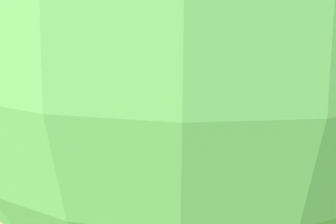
% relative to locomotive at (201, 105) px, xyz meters
% --- Properties ---
extents(ground_plane, '(60.00, 60.00, 0.00)m').
position_rel_locomotive_xyz_m(ground_plane, '(0.00, -0.88, -0.48)').
color(ground_plane, '#75934C').
extents(track, '(0.74, 6.40, 0.04)m').
position_rel_locomotive_xyz_m(track, '(0.00, -1.21, -0.47)').
color(track, gray).
rests_on(track, ground_plane).
extents(locomotive, '(0.70, 1.45, 1.00)m').
position_rel_locomotive_xyz_m(locomotive, '(0.00, 0.00, 0.00)').
color(locomotive, '#1E472D').
rests_on(locomotive, ground_plane).
extents(passenger_car, '(0.80, 2.70, 0.97)m').
position_rel_locomotive_xyz_m(passenger_car, '(0.00, -2.11, -0.06)').
color(passenger_car, '#3F3F3F').
rests_on(passenger_car, ground_plane).
extents(conductor_person, '(0.30, 0.30, 1.62)m').
position_rel_locomotive_xyz_m(conductor_person, '(0.86, -0.48, 0.47)').
color(conductor_person, '#282D47').
rests_on(conductor_person, ground_plane).
extents(park_bench, '(1.36, 0.81, 0.82)m').
position_rel_locomotive_xyz_m(park_bench, '(-2.30, -2.12, -0.07)').
color(park_bench, olive).
rests_on(park_bench, ground_plane).
extents(oak_tree_far, '(1.81, 1.81, 3.49)m').
position_rel_locomotive_xyz_m(oak_tree_far, '(3.95, -4.50, 2.07)').
color(oak_tree_far, brown).
rests_on(oak_tree_far, ground_plane).
extents(fence_section, '(0.08, 7.48, 0.90)m').
position_rel_locomotive_xyz_m(fence_section, '(-5.13, -1.21, -0.00)').
color(fence_section, tan).
rests_on(fence_section, ground_plane).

